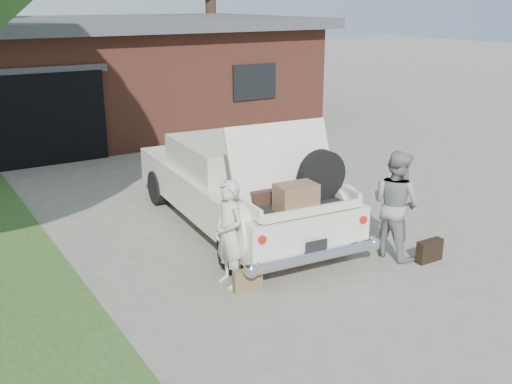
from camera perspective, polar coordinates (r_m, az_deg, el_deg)
ground at (r=8.82m, az=2.07°, el=-7.84°), size 90.00×90.00×0.00m
house at (r=18.99m, az=-15.14°, el=10.76°), size 12.80×7.80×3.30m
sedan at (r=10.42m, az=-1.73°, el=0.76°), size 2.40×5.32×2.09m
woman_left at (r=8.22m, az=-2.58°, el=-4.02°), size 0.40×0.58×1.53m
woman_right at (r=9.38m, az=13.15°, el=-1.15°), size 0.76×0.91×1.69m
suitcase_left at (r=8.29m, az=-0.81°, el=-8.41°), size 0.42×0.19×0.31m
suitcase_right at (r=9.54m, az=16.19°, el=-5.39°), size 0.45×0.14×0.35m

